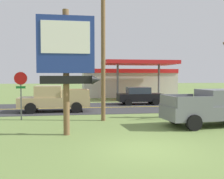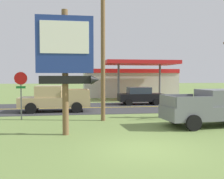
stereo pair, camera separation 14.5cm
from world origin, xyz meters
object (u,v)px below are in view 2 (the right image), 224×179
object	(u,v)px
motel_sign	(66,55)
utility_pole	(103,38)
pickup_grey_parked_on_lawn	(212,108)
stop_sign	(21,87)
pickup_tan_on_road	(54,99)
car_black_mid_lane	(140,96)
gas_station	(129,82)

from	to	relation	value
motel_sign	utility_pole	size ratio (longest dim) A/B	0.61
motel_sign	utility_pole	xyz separation A→B (m)	(2.07, 3.75, 1.34)
pickup_grey_parked_on_lawn	stop_sign	bearing A→B (deg)	161.37
pickup_tan_on_road	car_black_mid_lane	bearing A→B (deg)	27.48
utility_pole	gas_station	bearing A→B (deg)	73.36
car_black_mid_lane	gas_station	bearing A→B (deg)	83.65
gas_station	pickup_grey_parked_on_lawn	size ratio (longest dim) A/B	2.24
utility_pole	car_black_mid_lane	bearing A→B (deg)	62.04
stop_sign	motel_sign	bearing A→B (deg)	-58.78
stop_sign	pickup_tan_on_road	bearing A→B (deg)	63.17
gas_station	pickup_grey_parked_on_lawn	xyz separation A→B (m)	(-0.03, -21.44, -0.98)
utility_pole	stop_sign	bearing A→B (deg)	168.53
stop_sign	gas_station	distance (m)	20.78
pickup_tan_on_road	car_black_mid_lane	xyz separation A→B (m)	(7.69, 4.00, -0.13)
motel_sign	pickup_grey_parked_on_lawn	xyz separation A→B (m)	(7.68, 1.19, -2.66)
gas_station	pickup_tan_on_road	size ratio (longest dim) A/B	2.31
utility_pole	pickup_grey_parked_on_lawn	size ratio (longest dim) A/B	1.75
gas_station	stop_sign	bearing A→B (deg)	-120.64
motel_sign	car_black_mid_lane	bearing A→B (deg)	61.76
stop_sign	pickup_grey_parked_on_lawn	world-z (taller)	stop_sign
motel_sign	pickup_tan_on_road	bearing A→B (deg)	97.95
motel_sign	car_black_mid_lane	size ratio (longest dim) A/B	1.35
stop_sign	pickup_grey_parked_on_lawn	size ratio (longest dim) A/B	0.55
motel_sign	pickup_tan_on_road	world-z (taller)	motel_sign
stop_sign	gas_station	world-z (taller)	gas_station
pickup_tan_on_road	stop_sign	bearing A→B (deg)	-116.83
motel_sign	pickup_grey_parked_on_lawn	world-z (taller)	motel_sign
car_black_mid_lane	pickup_grey_parked_on_lawn	bearing A→B (deg)	-84.13
pickup_grey_parked_on_lawn	utility_pole	bearing A→B (deg)	155.51
motel_sign	gas_station	xyz separation A→B (m)	(7.71, 22.63, -1.68)
utility_pole	pickup_tan_on_road	bearing A→B (deg)	125.89
stop_sign	utility_pole	xyz separation A→B (m)	(4.95, -1.00, 2.93)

